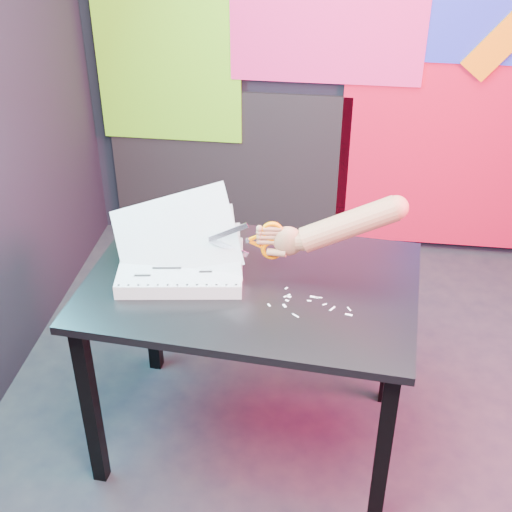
# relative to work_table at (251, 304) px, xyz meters

# --- Properties ---
(room) EXTENTS (3.01, 3.01, 2.71)m
(room) POSITION_rel_work_table_xyz_m (0.42, 0.04, 0.70)
(room) COLOR black
(room) RESTS_ON ground
(backdrop) EXTENTS (2.88, 0.05, 2.08)m
(backdrop) POSITION_rel_work_table_xyz_m (0.48, 1.51, 0.30)
(backdrop) COLOR red
(backdrop) RESTS_ON ground
(work_table) EXTENTS (1.19, 0.85, 0.75)m
(work_table) POSITION_rel_work_table_xyz_m (0.00, 0.00, 0.00)
(work_table) COLOR black
(work_table) RESTS_ON ground
(printout_stack) EXTENTS (0.50, 0.37, 0.32)m
(printout_stack) POSITION_rel_work_table_xyz_m (-0.25, 0.02, 0.13)
(printout_stack) COLOR beige
(printout_stack) RESTS_ON work_table
(scissors) EXTENTS (0.26, 0.03, 0.15)m
(scissors) POSITION_rel_work_table_xyz_m (0.05, 0.05, 0.24)
(scissors) COLOR #B4B8C5
(scissors) RESTS_ON printout_stack
(hand_forearm) EXTENTS (0.49, 0.12, 0.23)m
(hand_forearm) POSITION_rel_work_table_xyz_m (0.29, 0.07, 0.30)
(hand_forearm) COLOR #B96747
(hand_forearm) RESTS_ON work_table
(paper_clippings) EXTENTS (0.28, 0.16, 0.00)m
(paper_clippings) POSITION_rel_work_table_xyz_m (0.20, -0.10, 0.10)
(paper_clippings) COLOR white
(paper_clippings) RESTS_ON work_table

